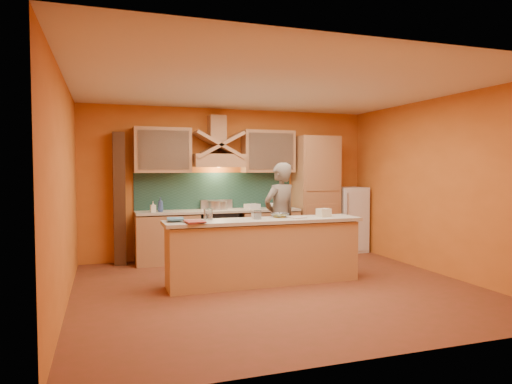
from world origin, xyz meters
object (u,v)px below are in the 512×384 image
object	(u,v)px
fridge	(349,219)
kitchen_scale	(256,216)
stove	(219,235)
mixing_bowl	(280,215)
person	(280,216)

from	to	relation	value
fridge	kitchen_scale	xyz separation A→B (m)	(-2.60, -1.83, 0.34)
fridge	stove	bearing A→B (deg)	180.00
fridge	kitchen_scale	distance (m)	3.20
stove	mixing_bowl	size ratio (longest dim) A/B	3.44
stove	fridge	size ratio (longest dim) A/B	0.69
stove	fridge	xyz separation A→B (m)	(2.70, 0.00, 0.20)
fridge	person	xyz separation A→B (m)	(-1.95, -1.13, 0.24)
stove	kitchen_scale	xyz separation A→B (m)	(0.10, -1.83, 0.54)
mixing_bowl	person	bearing A→B (deg)	68.12
fridge	mixing_bowl	world-z (taller)	fridge
stove	person	distance (m)	1.43
stove	mixing_bowl	world-z (taller)	mixing_bowl
stove	person	xyz separation A→B (m)	(0.75, -1.13, 0.44)
fridge	kitchen_scale	world-z (taller)	fridge
fridge	mixing_bowl	size ratio (longest dim) A/B	4.96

